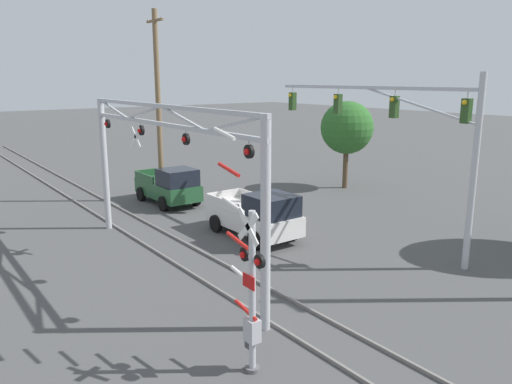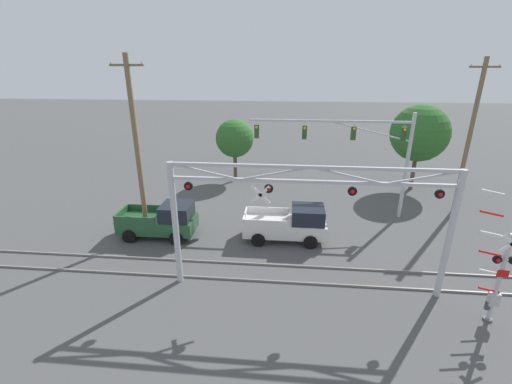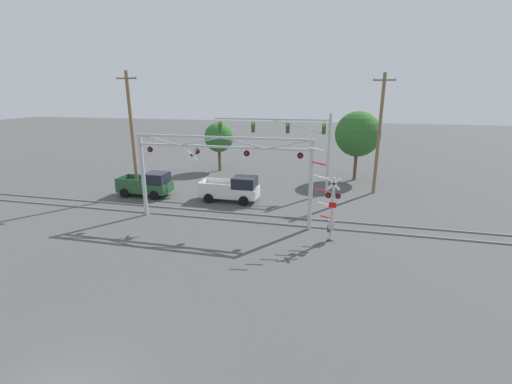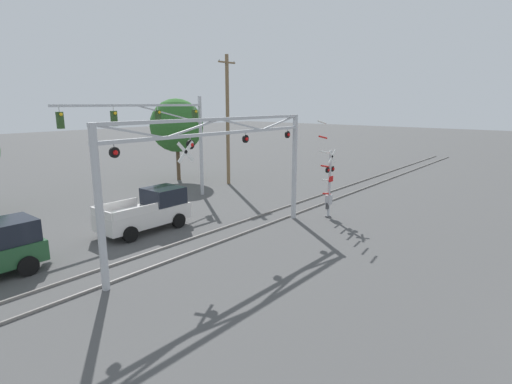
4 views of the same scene
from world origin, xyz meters
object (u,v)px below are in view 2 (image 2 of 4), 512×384
at_px(background_tree_far_left_verge, 420,133).
at_px(traffic_signal_span, 364,145).
at_px(background_tree_beyond_span, 235,139).
at_px(pickup_truck_following, 162,221).
at_px(utility_pole_right, 469,138).
at_px(crossing_gantry, 309,209).
at_px(pickup_truck_lead, 290,224).
at_px(utility_pole_left, 137,150).
at_px(crossing_signal_mast, 497,278).

bearing_deg(background_tree_far_left_verge, traffic_signal_span, -133.13).
height_order(background_tree_beyond_span, background_tree_far_left_verge, background_tree_far_left_verge).
xyz_separation_m(pickup_truck_following, utility_pole_right, (19.16, 5.45, 4.25)).
bearing_deg(background_tree_beyond_span, crossing_gantry, -70.07).
distance_m(pickup_truck_lead, background_tree_far_left_verge, 14.46).
height_order(crossing_gantry, utility_pole_left, utility_pole_left).
distance_m(crossing_gantry, pickup_truck_following, 9.86).
distance_m(crossing_gantry, utility_pole_right, 14.70).
xyz_separation_m(crossing_signal_mast, utility_pole_left, (-16.59, 5.89, 3.30)).
bearing_deg(crossing_gantry, utility_pole_right, 42.21).
bearing_deg(utility_pole_left, crossing_gantry, -25.26).
xyz_separation_m(pickup_truck_following, background_tree_far_left_verge, (17.68, 10.00, 3.66)).
bearing_deg(pickup_truck_lead, background_tree_beyond_span, 114.56).
distance_m(pickup_truck_following, background_tree_far_left_verge, 20.64).
bearing_deg(utility_pole_left, pickup_truck_lead, 1.83).
bearing_deg(traffic_signal_span, background_tree_beyond_span, 144.91).
height_order(pickup_truck_following, background_tree_far_left_verge, background_tree_far_left_verge).
height_order(crossing_gantry, background_tree_beyond_span, crossing_gantry).
bearing_deg(utility_pole_left, crossing_signal_mast, -19.54).
height_order(crossing_gantry, utility_pole_right, utility_pole_right).
xyz_separation_m(crossing_gantry, crossing_signal_mast, (7.27, -1.49, -1.97)).
distance_m(pickup_truck_lead, utility_pole_left, 9.65).
xyz_separation_m(pickup_truck_lead, utility_pole_right, (11.55, 5.16, 4.25)).
bearing_deg(pickup_truck_following, crossing_signal_mast, -20.66).
distance_m(utility_pole_right, background_tree_beyond_span, 17.30).
distance_m(crossing_signal_mast, pickup_truck_lead, 10.12).
bearing_deg(background_tree_beyond_span, utility_pole_left, -109.34).
xyz_separation_m(pickup_truck_lead, pickup_truck_following, (-7.62, -0.29, -0.00)).
bearing_deg(background_tree_beyond_span, utility_pole_right, -18.23).
bearing_deg(utility_pole_right, background_tree_beyond_span, 161.77).
distance_m(crossing_signal_mast, traffic_signal_span, 11.01).
height_order(crossing_signal_mast, utility_pole_left, utility_pole_left).
distance_m(pickup_truck_lead, pickup_truck_following, 7.62).
distance_m(utility_pole_left, background_tree_beyond_span, 11.58).
distance_m(traffic_signal_span, pickup_truck_following, 13.52).
height_order(crossing_gantry, traffic_signal_span, traffic_signal_span).
relative_size(pickup_truck_following, utility_pole_left, 0.44).
xyz_separation_m(crossing_signal_mast, pickup_truck_following, (-15.58, 5.88, -1.01)).
height_order(traffic_signal_span, utility_pole_right, utility_pole_right).
distance_m(utility_pole_left, utility_pole_right, 20.89).
xyz_separation_m(traffic_signal_span, background_tree_far_left_verge, (5.43, 5.80, -0.23)).
distance_m(traffic_signal_span, utility_pole_right, 7.04).
height_order(crossing_signal_mast, pickup_truck_lead, crossing_signal_mast).
relative_size(utility_pole_right, background_tree_beyond_span, 1.88).
height_order(crossing_signal_mast, traffic_signal_span, traffic_signal_span).
relative_size(crossing_gantry, background_tree_far_left_verge, 1.75).
relative_size(traffic_signal_span, background_tree_far_left_verge, 1.50).
height_order(utility_pole_left, background_tree_far_left_verge, utility_pole_left).
bearing_deg(background_tree_far_left_verge, utility_pole_right, -71.92).
bearing_deg(crossing_signal_mast, utility_pole_left, 160.46).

